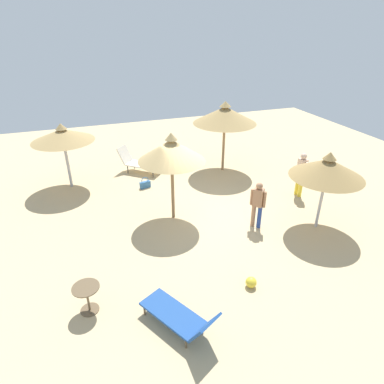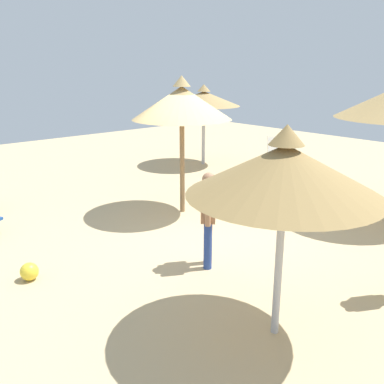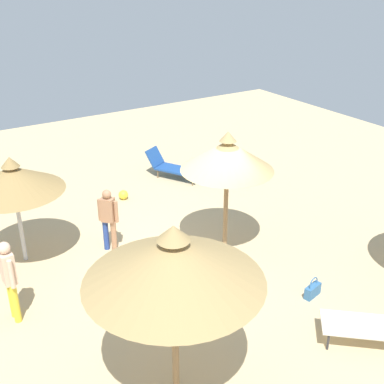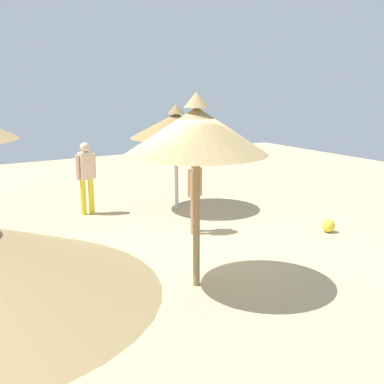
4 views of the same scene
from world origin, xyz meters
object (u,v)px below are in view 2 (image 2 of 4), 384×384
object	(u,v)px
lounge_chair_near_left	(282,161)
handbag	(243,182)
parasol_umbrella_edge	(182,103)
person_standing_front	(208,214)
beach_ball	(29,272)
parasol_umbrella_far_right	(285,170)
parasol_umbrella_far_left	(204,99)

from	to	relation	value
lounge_chair_near_left	handbag	distance (m)	1.64
parasol_umbrella_edge	person_standing_front	size ratio (longest dim) A/B	1.88
parasol_umbrella_edge	beach_ball	bearing A→B (deg)	-76.96
parasol_umbrella_far_right	lounge_chair_near_left	xyz separation A→B (m)	(-4.46, 6.05, -1.52)
lounge_chair_near_left	parasol_umbrella_edge	bearing A→B (deg)	-84.47
parasol_umbrella_edge	parasol_umbrella_far_right	xyz separation A→B (m)	(4.07, -2.02, -0.33)
person_standing_front	handbag	bearing A→B (deg)	124.99
parasol_umbrella_far_right	parasol_umbrella_far_left	bearing A→B (deg)	142.35
parasol_umbrella_edge	lounge_chair_near_left	size ratio (longest dim) A/B	1.64
parasol_umbrella_far_left	person_standing_front	world-z (taller)	parasol_umbrella_far_left
lounge_chair_near_left	person_standing_front	bearing A→B (deg)	-63.94
parasol_umbrella_edge	handbag	bearing A→B (deg)	99.66
handbag	beach_ball	distance (m)	6.26
parasol_umbrella_far_right	person_standing_front	distance (m)	2.22
parasol_umbrella_far_left	person_standing_front	bearing A→B (deg)	-42.48
person_standing_front	beach_ball	size ratio (longest dim) A/B	5.65
lounge_chair_near_left	handbag	size ratio (longest dim) A/B	3.93
lounge_chair_near_left	beach_ball	distance (m)	7.85
beach_ball	lounge_chair_near_left	bearing A→B (deg)	99.16
parasol_umbrella_far_right	beach_ball	distance (m)	4.08
lounge_chair_near_left	beach_ball	size ratio (longest dim) A/B	6.50
beach_ball	person_standing_front	bearing A→B (deg)	58.55
parasol_umbrella_far_right	beach_ball	world-z (taller)	parasol_umbrella_far_right
handbag	beach_ball	xyz separation A→B (m)	(1.27, -6.13, -0.01)
parasol_umbrella_far_right	lounge_chair_near_left	world-z (taller)	parasol_umbrella_far_right
beach_ball	parasol_umbrella_far_left	bearing A→B (deg)	118.74
parasol_umbrella_edge	lounge_chair_near_left	xyz separation A→B (m)	(-0.39, 4.04, -1.85)
beach_ball	handbag	bearing A→B (deg)	101.71
parasol_umbrella_edge	lounge_chair_near_left	world-z (taller)	parasol_umbrella_edge
parasol_umbrella_far_left	parasol_umbrella_far_right	size ratio (longest dim) A/B	1.01
handbag	parasol_umbrella_far_right	bearing A→B (deg)	-44.75
lounge_chair_near_left	beach_ball	xyz separation A→B (m)	(1.25, -7.74, -0.33)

